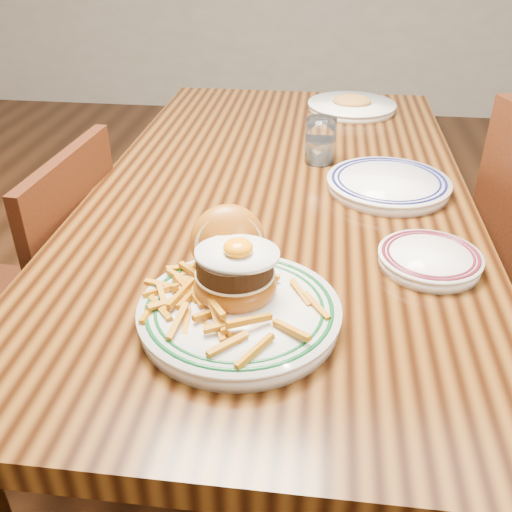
# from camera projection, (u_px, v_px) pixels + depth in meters

# --- Properties ---
(floor) EXTENTS (6.00, 6.00, 0.00)m
(floor) POSITION_uv_depth(u_px,v_px,m) (275.00, 417.00, 1.70)
(floor) COLOR black
(floor) RESTS_ON ground
(table) EXTENTS (0.85, 1.60, 0.75)m
(table) POSITION_uv_depth(u_px,v_px,m) (280.00, 221.00, 1.36)
(table) COLOR black
(table) RESTS_ON floor
(chair_left) EXTENTS (0.42, 0.42, 0.86)m
(chair_left) POSITION_uv_depth(u_px,v_px,m) (47.00, 306.00, 1.40)
(chair_left) COLOR #3E1A0D
(chair_left) RESTS_ON floor
(main_plate) EXTENTS (0.31, 0.33, 0.15)m
(main_plate) POSITION_uv_depth(u_px,v_px,m) (237.00, 294.00, 0.88)
(main_plate) COLOR white
(main_plate) RESTS_ON table
(side_plate) EXTENTS (0.18, 0.19, 0.03)m
(side_plate) POSITION_uv_depth(u_px,v_px,m) (430.00, 258.00, 1.01)
(side_plate) COLOR white
(side_plate) RESTS_ON table
(rear_plate) EXTENTS (0.28, 0.28, 0.03)m
(rear_plate) POSITION_uv_depth(u_px,v_px,m) (388.00, 184.00, 1.28)
(rear_plate) COLOR white
(rear_plate) RESTS_ON table
(water_glass) EXTENTS (0.07, 0.07, 0.11)m
(water_glass) POSITION_uv_depth(u_px,v_px,m) (320.00, 143.00, 1.41)
(water_glass) COLOR white
(water_glass) RESTS_ON table
(far_plate) EXTENTS (0.27, 0.27, 0.05)m
(far_plate) POSITION_uv_depth(u_px,v_px,m) (352.00, 106.00, 1.79)
(far_plate) COLOR white
(far_plate) RESTS_ON table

